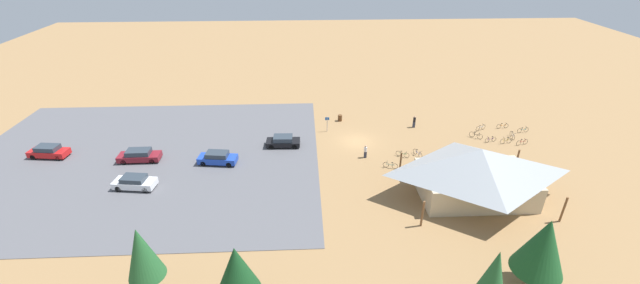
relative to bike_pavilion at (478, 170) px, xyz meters
The scene contains 26 objects.
ground 16.48m from the bike_pavilion, 50.10° to the right, with size 160.00×160.00×0.00m, color #937047.
parking_lot_asphalt 37.93m from the bike_pavilion, 14.11° to the right, with size 42.04×32.51×0.05m, color #56565B.
bike_pavilion is the anchor object (origin of this frame).
trash_bin 22.45m from the bike_pavilion, 57.53° to the right, with size 0.60×0.60×0.90m, color brown.
lot_sign 20.97m from the bike_pavilion, 47.83° to the right, with size 0.56×0.08×2.20m.
pine_midwest 30.83m from the bike_pavilion, 23.19° to the left, with size 2.53×2.53×7.02m.
pine_far_east 25.56m from the bike_pavilion, 31.11° to the left, with size 3.05×3.05×6.14m.
pine_west 12.02m from the bike_pavilion, 88.45° to the left, with size 3.67×3.67×6.54m.
bicycle_teal_yard_center 18.84m from the bike_pavilion, 131.73° to the right, with size 1.72×0.49×0.83m.
bicycle_orange_near_sign 18.67m from the bike_pavilion, 123.77° to the right, with size 1.72×0.48×0.77m.
bicycle_purple_mid_cluster 13.63m from the bike_pavilion, 121.01° to the right, with size 1.65×0.58×0.78m.
bicycle_red_back_row 15.12m from the bike_pavilion, 135.15° to the right, with size 1.72×0.58×0.83m.
bicycle_black_near_porch 14.00m from the bike_pavilion, 113.17° to the right, with size 1.38×1.18×0.89m.
bicycle_white_trailside 16.63m from the bike_pavilion, 115.15° to the right, with size 1.64×0.83×0.81m.
bicycle_silver_lone_east 16.30m from the bike_pavilion, 129.41° to the right, with size 0.48×1.79×0.91m.
bicycle_blue_yard_left 9.42m from the bike_pavilion, 67.17° to the right, with size 0.74×1.60×0.82m.
bicycle_yellow_yard_front 14.19m from the bike_pavilion, 128.34° to the right, with size 1.69×0.49×0.90m.
bicycle_green_by_bin 10.19m from the bike_pavilion, 56.88° to the right, with size 1.47×0.88×0.75m.
bicycle_teal_edge_north 9.72m from the bike_pavilion, 37.86° to the right, with size 1.63×0.71×0.80m.
car_maroon_far_end 37.72m from the bike_pavilion, 13.29° to the right, with size 4.80×1.84×1.46m.
car_blue_inner_stall 28.46m from the bike_pavilion, 15.62° to the right, with size 4.63×2.25×1.47m.
car_black_second_row 23.08m from the bike_pavilion, 30.22° to the right, with size 4.28×2.02×1.36m.
car_white_aisle_side 35.35m from the bike_pavilion, ahead, with size 4.47×2.29×1.40m.
car_red_by_curb 48.97m from the bike_pavilion, 11.96° to the right, with size 4.65×2.24×1.48m.
visitor_at_bikes 16.48m from the bike_pavilion, 83.28° to the right, with size 0.36×0.37×1.72m.
visitor_near_lot 13.08m from the bike_pavilion, 39.90° to the right, with size 0.36×0.36×1.64m.
Camera 1 is at (6.86, 44.93, 24.01)m, focal length 22.15 mm.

